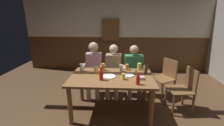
{
  "coord_description": "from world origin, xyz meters",
  "views": [
    {
      "loc": [
        0.17,
        -2.56,
        1.84
      ],
      "look_at": [
        0.0,
        0.3,
        0.98
      ],
      "focal_mm": 25.33,
      "sensor_mm": 36.0,
      "label": 1
    }
  ],
  "objects_px": {
    "bottle_1": "(101,75)",
    "bottle_2": "(146,69)",
    "pint_glass_4": "(96,70)",
    "pint_glass_6": "(123,77)",
    "plate_0": "(128,75)",
    "dining_table": "(112,82)",
    "pint_glass_1": "(127,67)",
    "chair_empty_near_left": "(165,77)",
    "pint_glass_3": "(139,66)",
    "person_2": "(134,69)",
    "wall_dart_cabinet": "(111,30)",
    "plate_1": "(109,76)",
    "pint_glass_2": "(81,67)",
    "pint_glass_0": "(121,68)",
    "condiment_caddy": "(140,78)",
    "table_candle": "(136,71)",
    "pint_glass_5": "(103,67)",
    "chair_empty_near_right": "(184,88)",
    "bottle_0": "(138,80)",
    "person_1": "(113,69)",
    "person_0": "(94,67)"
  },
  "relations": [
    {
      "from": "chair_empty_near_left",
      "to": "bottle_1",
      "type": "height_order",
      "value": "bottle_1"
    },
    {
      "from": "chair_empty_near_left",
      "to": "pint_glass_3",
      "type": "relative_size",
      "value": 6.19
    },
    {
      "from": "person_0",
      "to": "pint_glass_1",
      "type": "height_order",
      "value": "person_0"
    },
    {
      "from": "pint_glass_0",
      "to": "pint_glass_3",
      "type": "distance_m",
      "value": 0.4
    },
    {
      "from": "pint_glass_4",
      "to": "pint_glass_5",
      "type": "xyz_separation_m",
      "value": [
        0.12,
        0.17,
        0.0
      ]
    },
    {
      "from": "table_candle",
      "to": "bottle_0",
      "type": "xyz_separation_m",
      "value": [
        -0.02,
        -0.52,
        0.04
      ]
    },
    {
      "from": "wall_dart_cabinet",
      "to": "person_1",
      "type": "bearing_deg",
      "value": -84.42
    },
    {
      "from": "plate_0",
      "to": "pint_glass_5",
      "type": "relative_size",
      "value": 1.48
    },
    {
      "from": "dining_table",
      "to": "pint_glass_1",
      "type": "bearing_deg",
      "value": 53.28
    },
    {
      "from": "table_candle",
      "to": "bottle_1",
      "type": "height_order",
      "value": "bottle_1"
    },
    {
      "from": "plate_1",
      "to": "bottle_1",
      "type": "height_order",
      "value": "bottle_1"
    },
    {
      "from": "condiment_caddy",
      "to": "table_candle",
      "type": "bearing_deg",
      "value": 99.18
    },
    {
      "from": "plate_0",
      "to": "bottle_1",
      "type": "distance_m",
      "value": 0.55
    },
    {
      "from": "dining_table",
      "to": "pint_glass_1",
      "type": "distance_m",
      "value": 0.52
    },
    {
      "from": "condiment_caddy",
      "to": "pint_glass_1",
      "type": "xyz_separation_m",
      "value": [
        -0.22,
        0.5,
        0.04
      ]
    },
    {
      "from": "chair_empty_near_left",
      "to": "pint_glass_4",
      "type": "distance_m",
      "value": 1.68
    },
    {
      "from": "dining_table",
      "to": "wall_dart_cabinet",
      "type": "height_order",
      "value": "wall_dart_cabinet"
    },
    {
      "from": "chair_empty_near_left",
      "to": "pint_glass_4",
      "type": "height_order",
      "value": "pint_glass_4"
    },
    {
      "from": "person_1",
      "to": "bottle_2",
      "type": "height_order",
      "value": "person_1"
    },
    {
      "from": "chair_empty_near_left",
      "to": "wall_dart_cabinet",
      "type": "bearing_deg",
      "value": 6.58
    },
    {
      "from": "dining_table",
      "to": "pint_glass_4",
      "type": "distance_m",
      "value": 0.4
    },
    {
      "from": "person_0",
      "to": "plate_0",
      "type": "distance_m",
      "value": 1.02
    },
    {
      "from": "person_0",
      "to": "pint_glass_0",
      "type": "bearing_deg",
      "value": 143.37
    },
    {
      "from": "condiment_caddy",
      "to": "plate_0",
      "type": "distance_m",
      "value": 0.26
    },
    {
      "from": "plate_1",
      "to": "pint_glass_2",
      "type": "relative_size",
      "value": 1.77
    },
    {
      "from": "pint_glass_0",
      "to": "condiment_caddy",
      "type": "bearing_deg",
      "value": -48.4
    },
    {
      "from": "chair_empty_near_right",
      "to": "pint_glass_6",
      "type": "relative_size",
      "value": 7.75
    },
    {
      "from": "chair_empty_near_right",
      "to": "bottle_0",
      "type": "xyz_separation_m",
      "value": [
        -0.97,
        -0.49,
        0.36
      ]
    },
    {
      "from": "chair_empty_near_left",
      "to": "pint_glass_5",
      "type": "relative_size",
      "value": 6.13
    },
    {
      "from": "person_2",
      "to": "pint_glass_6",
      "type": "xyz_separation_m",
      "value": [
        -0.25,
        -0.86,
        0.15
      ]
    },
    {
      "from": "person_0",
      "to": "condiment_caddy",
      "type": "relative_size",
      "value": 9.05
    },
    {
      "from": "bottle_1",
      "to": "bottle_2",
      "type": "xyz_separation_m",
      "value": [
        0.83,
        0.38,
        0.0
      ]
    },
    {
      "from": "person_2",
      "to": "pint_glass_2",
      "type": "distance_m",
      "value": 1.2
    },
    {
      "from": "pint_glass_2",
      "to": "pint_glass_5",
      "type": "bearing_deg",
      "value": 7.61
    },
    {
      "from": "chair_empty_near_left",
      "to": "pint_glass_4",
      "type": "relative_size",
      "value": 6.43
    },
    {
      "from": "table_candle",
      "to": "plate_0",
      "type": "bearing_deg",
      "value": -139.5
    },
    {
      "from": "pint_glass_1",
      "to": "pint_glass_0",
      "type": "bearing_deg",
      "value": -136.21
    },
    {
      "from": "pint_glass_4",
      "to": "pint_glass_6",
      "type": "bearing_deg",
      "value": -29.45
    },
    {
      "from": "plate_0",
      "to": "bottle_1",
      "type": "relative_size",
      "value": 0.88
    },
    {
      "from": "person_2",
      "to": "pint_glass_6",
      "type": "height_order",
      "value": "person_2"
    },
    {
      "from": "pint_glass_4",
      "to": "pint_glass_0",
      "type": "bearing_deg",
      "value": 13.4
    },
    {
      "from": "person_2",
      "to": "wall_dart_cabinet",
      "type": "bearing_deg",
      "value": -73.13
    },
    {
      "from": "table_candle",
      "to": "pint_glass_5",
      "type": "xyz_separation_m",
      "value": [
        -0.67,
        0.14,
        0.03
      ]
    },
    {
      "from": "bottle_2",
      "to": "bottle_0",
      "type": "bearing_deg",
      "value": -111.8
    },
    {
      "from": "dining_table",
      "to": "pint_glass_0",
      "type": "xyz_separation_m",
      "value": [
        0.17,
        0.28,
        0.18
      ]
    },
    {
      "from": "pint_glass_1",
      "to": "plate_0",
      "type": "bearing_deg",
      "value": -87.23
    },
    {
      "from": "chair_empty_near_right",
      "to": "wall_dart_cabinet",
      "type": "bearing_deg",
      "value": 27.97
    },
    {
      "from": "bottle_2",
      "to": "pint_glass_1",
      "type": "distance_m",
      "value": 0.42
    },
    {
      "from": "person_2",
      "to": "bottle_2",
      "type": "relative_size",
      "value": 4.66
    },
    {
      "from": "chair_empty_near_right",
      "to": "pint_glass_1",
      "type": "xyz_separation_m",
      "value": [
        -1.12,
        0.24,
        0.34
      ]
    }
  ]
}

